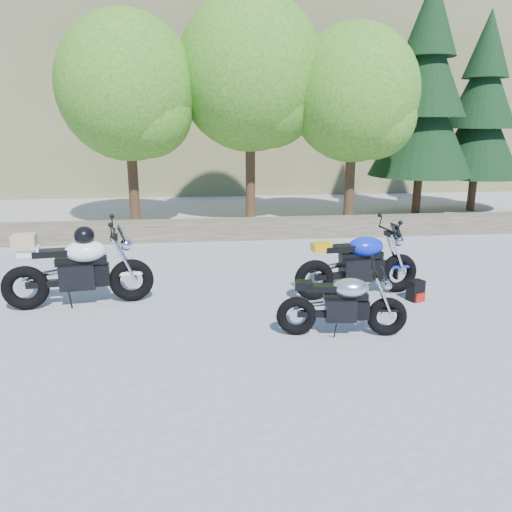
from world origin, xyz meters
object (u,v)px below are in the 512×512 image
(blue_bike, at_px, (358,265))
(backpack, at_px, (416,291))
(silver_bike, at_px, (343,305))
(white_bike, at_px, (77,268))

(blue_bike, relative_size, backpack, 6.52)
(silver_bike, distance_m, white_bike, 4.25)
(backpack, bearing_deg, silver_bike, -165.27)
(silver_bike, height_order, blue_bike, blue_bike)
(silver_bike, relative_size, white_bike, 0.77)
(blue_bike, height_order, backpack, blue_bike)
(blue_bike, bearing_deg, backpack, -28.39)
(white_bike, height_order, backpack, white_bike)
(white_bike, height_order, blue_bike, white_bike)
(silver_bike, height_order, backpack, silver_bike)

